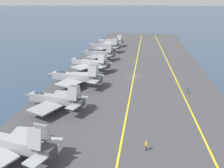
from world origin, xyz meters
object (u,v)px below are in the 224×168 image
parked_jet_fourth (74,77)px  parked_jet_fifth (88,63)px  crew_yellow_vest (146,145)px  parked_jet_eighth (110,41)px  parked_jet_seventh (104,46)px  parked_jet_third (54,99)px  parked_jet_second (10,143)px  crew_blue_vest (188,90)px  parked_jet_sixth (98,53)px

parked_jet_fourth → parked_jet_fifth: (16.66, -0.14, -0.16)m
parked_jet_fourth → crew_yellow_vest: 35.39m
parked_jet_eighth → parked_jet_seventh: bearing=176.7°
parked_jet_third → parked_jet_eighth: (79.42, -0.78, 0.03)m
parked_jet_fifth → parked_jet_second: bearing=179.5°
parked_jet_seventh → parked_jet_eighth: bearing=-3.3°
parked_jet_fifth → parked_jet_eighth: parked_jet_fifth is taller
parked_jet_second → parked_jet_fifth: 50.07m
parked_jet_fourth → parked_jet_fifth: size_ratio=1.00×
crew_yellow_vest → crew_blue_vest: bearing=-21.5°
parked_jet_second → crew_blue_vest: size_ratio=9.56×
parked_jet_third → parked_jet_sixth: 48.67m
parked_jet_fourth → crew_yellow_vest: (-28.62, -20.75, -1.73)m
parked_jet_third → parked_jet_fifth: parked_jet_fifth is taller
parked_jet_fifth → parked_jet_sixth: size_ratio=1.15×
parked_jet_seventh → crew_yellow_vest: size_ratio=9.50×
parked_jet_fifth → parked_jet_seventh: (32.11, 0.20, 0.22)m
parked_jet_second → crew_blue_vest: bearing=-44.7°
parked_jet_fourth → parked_jet_third: bearing=-179.9°
parked_jet_fourth → parked_jet_eighth: bearing=-0.7°
parked_jet_sixth → parked_jet_eighth: 30.75m
parked_jet_second → parked_jet_third: bearing=-1.0°
parked_jet_second → parked_jet_seventh: (82.17, -0.22, 0.18)m
parked_jet_fourth → parked_jet_fifth: parked_jet_fourth is taller
crew_yellow_vest → parked_jet_eighth: bearing=12.2°
parked_jet_fifth → crew_yellow_vest: bearing=-155.5°
crew_yellow_vest → parked_jet_seventh: bearing=15.1°
parked_jet_sixth → parked_jet_seventh: bearing=1.6°
crew_blue_vest → parked_jet_sixth: bearing=42.4°
parked_jet_sixth → crew_yellow_vest: parked_jet_sixth is taller
parked_jet_fifth → parked_jet_fourth: bearing=179.5°
parked_jet_second → parked_jet_seventh: size_ratio=0.93×
parked_jet_third → parked_jet_seventh: size_ratio=0.88×
parked_jet_second → parked_jet_fourth: size_ratio=0.94×
parked_jet_fifth → crew_blue_vest: bearing=-119.7°
parked_jet_third → crew_yellow_vest: bearing=-121.8°
parked_jet_eighth → crew_yellow_vest: parked_jet_eighth is taller
parked_jet_third → parked_jet_seventh: 64.52m
parked_jet_second → parked_jet_eighth: (97.07, -1.08, -0.07)m
parked_jet_fifth → crew_yellow_vest: 49.77m
parked_jet_third → parked_jet_eighth: size_ratio=0.98×
parked_jet_fourth → parked_jet_fifth: 16.66m
parked_jet_sixth → parked_jet_second: bearing=179.4°
parked_jet_third → parked_jet_fourth: size_ratio=0.89×
parked_jet_second → crew_blue_vest: (32.18, -31.81, -1.69)m
parked_jet_fourth → parked_jet_sixth: 32.91m
crew_yellow_vest → parked_jet_second: bearing=102.8°
parked_jet_fifth → parked_jet_sixth: parked_jet_sixth is taller
parked_jet_fourth → parked_jet_fifth: bearing=-0.5°
parked_jet_second → parked_jet_seventh: parked_jet_seventh is taller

